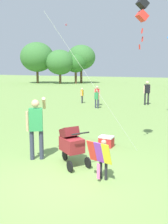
{
  "coord_description": "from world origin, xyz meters",
  "views": [
    {
      "loc": [
        2.83,
        -4.74,
        2.55
      ],
      "look_at": [
        -0.31,
        1.75,
        1.3
      ],
      "focal_mm": 41.85,
      "sensor_mm": 36.0,
      "label": 1
    }
  ],
  "objects_px": {
    "person_adult_flyer": "(36,124)",
    "person_back_turned": "(97,94)",
    "person_couple_left": "(97,97)",
    "person_sitting_far": "(82,94)",
    "child_with_butterfly_kite": "(102,156)",
    "kite_adult_black": "(142,11)",
    "person_kid_running": "(147,91)",
    "cooler_box": "(106,141)",
    "stroller": "(71,143)"
  },
  "relations": [
    {
      "from": "person_kid_running",
      "to": "cooler_box",
      "type": "height_order",
      "value": "person_kid_running"
    },
    {
      "from": "person_kid_running",
      "to": "cooler_box",
      "type": "bearing_deg",
      "value": -84.69
    },
    {
      "from": "child_with_butterfly_kite",
      "to": "person_back_turned",
      "type": "bearing_deg",
      "value": 113.58
    },
    {
      "from": "stroller",
      "to": "person_couple_left",
      "type": "xyz_separation_m",
      "value": [
        -3.14,
        9.06,
        0.07
      ]
    },
    {
      "from": "person_adult_flyer",
      "to": "person_back_turned",
      "type": "xyz_separation_m",
      "value": [
        -2.48,
        10.15,
        -0.24
      ]
    },
    {
      "from": "person_sitting_far",
      "to": "person_kid_running",
      "type": "relative_size",
      "value": 0.67
    },
    {
      "from": "kite_adult_black",
      "to": "person_sitting_far",
      "type": "height_order",
      "value": "kite_adult_black"
    },
    {
      "from": "kite_adult_black",
      "to": "child_with_butterfly_kite",
      "type": "bearing_deg",
      "value": -94.1
    },
    {
      "from": "person_sitting_far",
      "to": "person_back_turned",
      "type": "height_order",
      "value": "person_back_turned"
    },
    {
      "from": "person_adult_flyer",
      "to": "person_back_turned",
      "type": "distance_m",
      "value": 10.46
    },
    {
      "from": "kite_adult_black",
      "to": "person_back_turned",
      "type": "bearing_deg",
      "value": 120.41
    },
    {
      "from": "child_with_butterfly_kite",
      "to": "stroller",
      "type": "height_order",
      "value": "stroller"
    },
    {
      "from": "person_adult_flyer",
      "to": "kite_adult_black",
      "type": "distance_m",
      "value": 4.34
    },
    {
      "from": "kite_adult_black",
      "to": "person_couple_left",
      "type": "distance_m",
      "value": 9.05
    },
    {
      "from": "person_kid_running",
      "to": "person_back_turned",
      "type": "distance_m",
      "value": 3.41
    },
    {
      "from": "cooler_box",
      "to": "person_adult_flyer",
      "type": "bearing_deg",
      "value": -124.48
    },
    {
      "from": "child_with_butterfly_kite",
      "to": "person_adult_flyer",
      "type": "relative_size",
      "value": 0.54
    },
    {
      "from": "kite_adult_black",
      "to": "cooler_box",
      "type": "relative_size",
      "value": 9.95
    },
    {
      "from": "person_sitting_far",
      "to": "person_back_turned",
      "type": "distance_m",
      "value": 1.55
    },
    {
      "from": "person_back_turned",
      "to": "person_adult_flyer",
      "type": "bearing_deg",
      "value": -76.25
    },
    {
      "from": "stroller",
      "to": "cooler_box",
      "type": "bearing_deg",
      "value": 82.34
    },
    {
      "from": "kite_adult_black",
      "to": "cooler_box",
      "type": "xyz_separation_m",
      "value": [
        -0.99,
        -0.02,
        -3.93
      ]
    },
    {
      "from": "stroller",
      "to": "cooler_box",
      "type": "height_order",
      "value": "stroller"
    },
    {
      "from": "person_adult_flyer",
      "to": "kite_adult_black",
      "type": "height_order",
      "value": "kite_adult_black"
    },
    {
      "from": "child_with_butterfly_kite",
      "to": "person_sitting_far",
      "type": "relative_size",
      "value": 0.87
    },
    {
      "from": "child_with_butterfly_kite",
      "to": "person_sitting_far",
      "type": "distance_m",
      "value": 12.77
    },
    {
      "from": "person_adult_flyer",
      "to": "person_sitting_far",
      "type": "distance_m",
      "value": 11.47
    },
    {
      "from": "child_with_butterfly_kite",
      "to": "person_adult_flyer",
      "type": "distance_m",
      "value": 2.24
    },
    {
      "from": "stroller",
      "to": "kite_adult_black",
      "type": "xyz_separation_m",
      "value": [
        1.25,
        1.92,
        3.5
      ]
    },
    {
      "from": "person_sitting_far",
      "to": "person_couple_left",
      "type": "distance_m",
      "value": 2.49
    },
    {
      "from": "person_couple_left",
      "to": "cooler_box",
      "type": "height_order",
      "value": "person_couple_left"
    },
    {
      "from": "person_back_turned",
      "to": "child_with_butterfly_kite",
      "type": "bearing_deg",
      "value": -66.42
    },
    {
      "from": "person_back_turned",
      "to": "person_couple_left",
      "type": "bearing_deg",
      "value": -68.17
    },
    {
      "from": "person_couple_left",
      "to": "person_kid_running",
      "type": "relative_size",
      "value": 0.72
    },
    {
      "from": "child_with_butterfly_kite",
      "to": "cooler_box",
      "type": "bearing_deg",
      "value": 108.89
    },
    {
      "from": "person_adult_flyer",
      "to": "person_kid_running",
      "type": "height_order",
      "value": "person_adult_flyer"
    },
    {
      "from": "child_with_butterfly_kite",
      "to": "stroller",
      "type": "bearing_deg",
      "value": 154.72
    },
    {
      "from": "person_adult_flyer",
      "to": "stroller",
      "type": "distance_m",
      "value": 1.15
    },
    {
      "from": "person_sitting_far",
      "to": "person_kid_running",
      "type": "xyz_separation_m",
      "value": [
        4.3,
        1.2,
        0.31
      ]
    },
    {
      "from": "person_sitting_far",
      "to": "kite_adult_black",
      "type": "bearing_deg",
      "value": -54.78
    },
    {
      "from": "person_adult_flyer",
      "to": "person_sitting_far",
      "type": "height_order",
      "value": "person_adult_flyer"
    },
    {
      "from": "stroller",
      "to": "kite_adult_black",
      "type": "bearing_deg",
      "value": 56.9
    },
    {
      "from": "kite_adult_black",
      "to": "person_kid_running",
      "type": "distance_m",
      "value": 10.68
    },
    {
      "from": "person_adult_flyer",
      "to": "kite_adult_black",
      "type": "relative_size",
      "value": 0.39
    },
    {
      "from": "person_kid_running",
      "to": "person_adult_flyer",
      "type": "bearing_deg",
      "value": -91.89
    },
    {
      "from": "person_back_turned",
      "to": "person_kid_running",
      "type": "bearing_deg",
      "value": 32.34
    },
    {
      "from": "kite_adult_black",
      "to": "person_back_turned",
      "type": "relative_size",
      "value": 3.4
    },
    {
      "from": "kite_adult_black",
      "to": "stroller",
      "type": "bearing_deg",
      "value": -123.1
    },
    {
      "from": "kite_adult_black",
      "to": "person_couple_left",
      "type": "xyz_separation_m",
      "value": [
        -4.39,
        7.14,
        -3.42
      ]
    },
    {
      "from": "stroller",
      "to": "person_couple_left",
      "type": "height_order",
      "value": "person_couple_left"
    }
  ]
}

